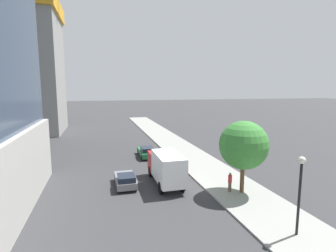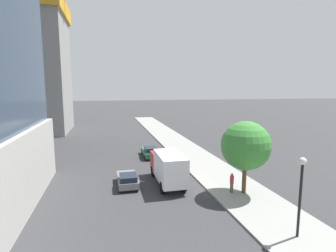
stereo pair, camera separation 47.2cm
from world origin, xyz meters
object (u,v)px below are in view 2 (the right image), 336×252
at_px(construction_building, 29,61).
at_px(car_green, 150,152).
at_px(street_lamp, 301,184).
at_px(pedestrian_red_shirt, 232,183).
at_px(box_truck, 168,166).
at_px(car_gray, 128,179).
at_px(street_tree, 246,146).

xyz_separation_m(construction_building, car_green, (20.40, -25.61, -13.90)).
bearing_deg(street_lamp, pedestrian_red_shirt, 95.71).
distance_m(car_green, pedestrian_red_shirt, 14.81).
distance_m(construction_building, box_truck, 43.40).
bearing_deg(car_green, pedestrian_red_shirt, -70.84).
bearing_deg(pedestrian_red_shirt, street_lamp, -84.29).
relative_size(car_gray, box_truck, 0.60).
height_order(construction_building, pedestrian_red_shirt, construction_building).
xyz_separation_m(construction_building, street_tree, (26.23, -39.94, -10.29)).
relative_size(street_lamp, pedestrian_red_shirt, 2.90).
distance_m(construction_building, street_tree, 48.88).
bearing_deg(car_gray, box_truck, -7.00).
relative_size(construction_building, car_green, 7.28).
bearing_deg(box_truck, street_lamp, -62.51).
distance_m(construction_building, car_gray, 41.71).
height_order(street_tree, pedestrian_red_shirt, street_tree).
distance_m(construction_building, car_green, 35.57).
xyz_separation_m(car_green, pedestrian_red_shirt, (4.86, -13.99, 0.31)).
relative_size(street_tree, box_truck, 0.92).
relative_size(street_tree, car_green, 1.32).
bearing_deg(box_truck, street_tree, -33.30).
distance_m(construction_building, street_lamp, 54.70).
height_order(street_lamp, pedestrian_red_shirt, street_lamp).
bearing_deg(pedestrian_red_shirt, car_green, 109.16).
xyz_separation_m(car_gray, pedestrian_red_shirt, (8.66, -3.96, 0.36)).
bearing_deg(street_lamp, street_tree, 87.89).
height_order(street_lamp, street_tree, street_tree).
xyz_separation_m(street_lamp, pedestrian_red_shirt, (-0.72, 7.23, -2.45)).
bearing_deg(car_gray, street_lamp, -50.04).
bearing_deg(car_gray, pedestrian_red_shirt, -24.60).
height_order(construction_building, street_tree, construction_building).
relative_size(street_tree, pedestrian_red_shirt, 3.66).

